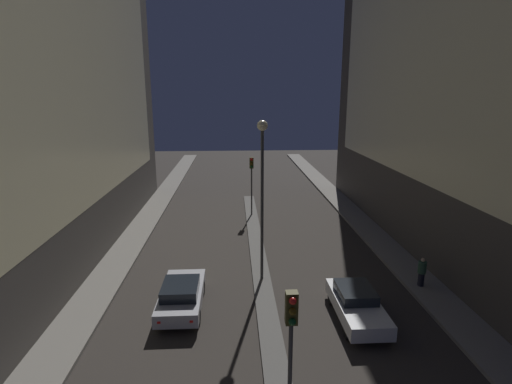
{
  "coord_description": "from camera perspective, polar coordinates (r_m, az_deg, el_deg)",
  "views": [
    {
      "loc": [
        -1.46,
        -5.64,
        9.87
      ],
      "look_at": [
        -0.28,
        14.88,
        4.83
      ],
      "focal_mm": 28.0,
      "sensor_mm": 36.0,
      "label": 1
    }
  ],
  "objects": [
    {
      "name": "traffic_light_near",
      "position": [
        11.26,
        5.02,
        -19.94
      ],
      "size": [
        0.32,
        0.42,
        4.81
      ],
      "color": "#383838",
      "rests_on": "median_strip"
    },
    {
      "name": "car_left_lane",
      "position": [
        19.63,
        -10.59,
        -14.22
      ],
      "size": [
        1.92,
        4.57,
        1.43
      ],
      "color": "#B2B2B7",
      "rests_on": "ground"
    },
    {
      "name": "building_right",
      "position": [
        27.6,
        29.31,
        21.4
      ],
      "size": [
        6.01,
        35.54,
        28.61
      ],
      "color": "#423D38",
      "rests_on": "ground"
    },
    {
      "name": "building_left",
      "position": [
        25.9,
        -29.51,
        14.76
      ],
      "size": [
        6.01,
        35.54,
        22.16
      ],
      "color": "#4C4742",
      "rests_on": "ground"
    },
    {
      "name": "car_right_lane",
      "position": [
        19.11,
        14.19,
        -15.25
      ],
      "size": [
        1.84,
        4.48,
        1.41
      ],
      "color": "silver",
      "rests_on": "ground"
    },
    {
      "name": "pedestrian_on_right_sidewalk",
      "position": [
        22.73,
        22.6,
        -10.43
      ],
      "size": [
        0.42,
        0.42,
        1.52
      ],
      "color": "black",
      "rests_on": "sidewalk_right"
    },
    {
      "name": "street_lamp",
      "position": [
        20.4,
        0.89,
        2.62
      ],
      "size": [
        0.53,
        0.53,
        8.52
      ],
      "color": "#383838",
      "rests_on": "median_strip"
    },
    {
      "name": "median_strip",
      "position": [
        24.47,
        0.43,
        -9.87
      ],
      "size": [
        0.98,
        31.46,
        0.11
      ],
      "color": "#56544F",
      "rests_on": "ground"
    },
    {
      "name": "traffic_light_mid",
      "position": [
        32.54,
        -0.64,
        2.72
      ],
      "size": [
        0.32,
        0.42,
        4.81
      ],
      "color": "#383838",
      "rests_on": "median_strip"
    }
  ]
}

